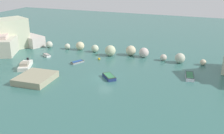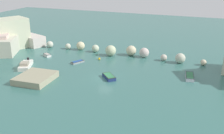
{
  "view_description": "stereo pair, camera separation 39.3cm",
  "coord_description": "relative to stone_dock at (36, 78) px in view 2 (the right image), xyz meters",
  "views": [
    {
      "loc": [
        18.85,
        -45.25,
        19.91
      ],
      "look_at": [
        0.0,
        3.74,
        1.0
      ],
      "focal_mm": 43.89,
      "sensor_mm": 36.0,
      "label": 1
    },
    {
      "loc": [
        19.22,
        -45.1,
        19.91
      ],
      "look_at": [
        0.0,
        3.74,
        1.0
      ],
      "focal_mm": 43.89,
      "sensor_mm": 36.0,
      "label": 2
    }
  ],
  "objects": [
    {
      "name": "cove_water",
      "position": [
        11.57,
        6.07,
        -0.59
      ],
      "size": [
        160.0,
        160.0,
        0.0
      ],
      "primitive_type": "plane",
      "color": "#376A63",
      "rests_on": "ground"
    },
    {
      "name": "cliff_headland_left",
      "position": [
        -21.32,
        15.59,
        1.95
      ],
      "size": [
        17.17,
        19.5,
        7.8
      ],
      "color": "beige",
      "rests_on": "ground"
    },
    {
      "name": "rock_breakwater",
      "position": [
        9.46,
        21.01,
        0.51
      ],
      "size": [
        40.76,
        4.61,
        2.58
      ],
      "color": "beige",
      "rests_on": "ground"
    },
    {
      "name": "stone_dock",
      "position": [
        0.0,
        0.0,
        0.0
      ],
      "size": [
        6.45,
        7.27,
        1.18
      ],
      "primitive_type": "cube",
      "rotation": [
        0.0,
        0.0,
        0.06
      ],
      "color": "#9C977A",
      "rests_on": "ground"
    },
    {
      "name": "channel_buoy",
      "position": [
        6.04,
        15.81,
        -0.32
      ],
      "size": [
        0.55,
        0.55,
        0.55
      ],
      "primitive_type": "sphere",
      "color": "gold",
      "rests_on": "cove_water"
    },
    {
      "name": "moored_boat_0",
      "position": [
        -6.78,
        13.75,
        -0.27
      ],
      "size": [
        2.5,
        2.07,
        0.61
      ],
      "rotation": [
        0.0,
        0.0,
        2.61
      ],
      "color": "white",
      "rests_on": "cove_water"
    },
    {
      "name": "moored_boat_1",
      "position": [
        -6.5,
        5.38,
        -0.07
      ],
      "size": [
        4.36,
        6.0,
        1.43
      ],
      "rotation": [
        0.0,
        0.0,
        5.17
      ],
      "color": "white",
      "rests_on": "cove_water"
    },
    {
      "name": "moored_boat_3",
      "position": [
        12.41,
        6.12,
        -0.23
      ],
      "size": [
        3.51,
        3.62,
        0.69
      ],
      "rotation": [
        0.0,
        0.0,
        5.46
      ],
      "color": "navy",
      "rests_on": "cove_water"
    },
    {
      "name": "moored_boat_4",
      "position": [
        26.82,
        11.93,
        -0.24
      ],
      "size": [
        2.09,
        4.36,
        0.68
      ],
      "rotation": [
        0.0,
        0.0,
        1.71
      ],
      "color": "white",
      "rests_on": "cove_water"
    },
    {
      "name": "moored_boat_5",
      "position": [
        2.38,
        12.09,
        -0.36
      ],
      "size": [
        2.32,
        3.22,
        0.44
      ],
      "rotation": [
        0.0,
        0.0,
        1.12
      ],
      "color": "gray",
      "rests_on": "cove_water"
    }
  ]
}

